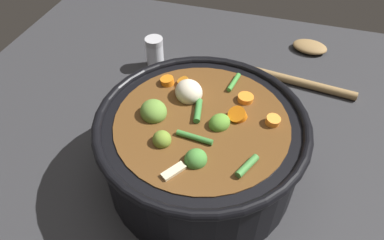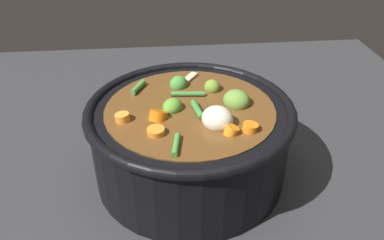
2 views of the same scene
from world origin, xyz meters
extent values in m
plane|color=#2D2D30|center=(0.00, 0.00, 0.00)|extent=(1.10, 1.10, 0.00)
cylinder|color=black|center=(0.00, 0.00, 0.06)|extent=(0.30, 0.30, 0.12)
torus|color=black|center=(0.00, 0.00, 0.12)|extent=(0.31, 0.31, 0.01)
cylinder|color=brown|center=(0.00, 0.00, 0.07)|extent=(0.25, 0.25, 0.12)
ellipsoid|color=olive|center=(0.04, 0.05, 0.13)|extent=(0.04, 0.04, 0.02)
ellipsoid|color=olive|center=(0.07, 0.01, 0.13)|extent=(0.06, 0.06, 0.03)
ellipsoid|color=#478937|center=(-0.01, 0.07, 0.13)|extent=(0.04, 0.04, 0.03)
ellipsoid|color=#5A9330|center=(-0.03, 0.00, 0.13)|extent=(0.04, 0.04, 0.03)
cylinder|color=orange|center=(0.08, -0.07, 0.13)|extent=(0.03, 0.03, 0.02)
cylinder|color=orange|center=(0.05, -0.07, 0.13)|extent=(0.03, 0.02, 0.02)
cylinder|color=orange|center=(-0.05, -0.06, 0.13)|extent=(0.03, 0.03, 0.01)
cylinder|color=orange|center=(-0.05, -0.02, 0.13)|extent=(0.04, 0.04, 0.03)
cylinder|color=orange|center=(-0.10, -0.02, 0.13)|extent=(0.03, 0.03, 0.02)
ellipsoid|color=beige|center=(0.03, -0.05, 0.13)|extent=(0.06, 0.06, 0.04)
cylinder|color=#478B3F|center=(-0.08, 0.06, 0.13)|extent=(0.03, 0.04, 0.01)
cylinder|color=#408E38|center=(-0.03, -0.09, 0.13)|extent=(0.01, 0.04, 0.01)
cylinder|color=#3A8037|center=(0.01, -0.01, 0.13)|extent=(0.02, 0.04, 0.01)
cylinder|color=#3F7E36|center=(0.00, 0.04, 0.13)|extent=(0.05, 0.01, 0.01)
cube|color=beige|center=(0.01, 0.10, 0.13)|extent=(0.03, 0.03, 0.01)
ellipsoid|color=olive|center=(-0.15, -0.42, 0.01)|extent=(0.09, 0.07, 0.02)
cylinder|color=olive|center=(-0.13, -0.28, 0.01)|extent=(0.24, 0.05, 0.02)
cylinder|color=silver|center=(0.18, -0.26, 0.03)|extent=(0.04, 0.04, 0.06)
cylinder|color=#B7B7BC|center=(0.18, -0.26, 0.06)|extent=(0.04, 0.04, 0.01)
camera|label=1|loc=(-0.09, 0.35, 0.49)|focal=33.35mm
camera|label=2|loc=(-0.04, -0.49, 0.42)|focal=36.22mm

